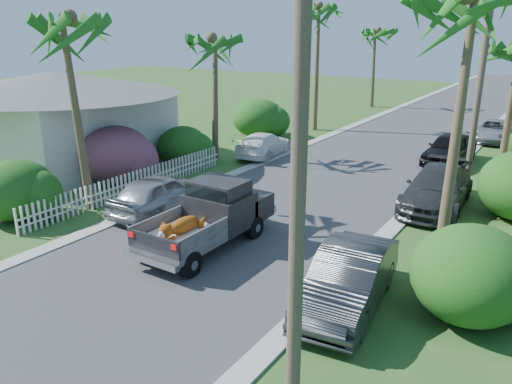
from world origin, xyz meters
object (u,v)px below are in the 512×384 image
Objects in this scene: parked_car_rf at (450,149)px; palm_l_a at (66,19)px; parked_car_ln at (160,194)px; pickup_truck at (214,214)px; palm_l_c at (319,7)px; utility_pole_a at (299,168)px; parked_car_rd at (495,131)px; parked_car_lf at (264,145)px; palm_l_b at (214,39)px; house_left at (58,122)px; palm_l_d at (376,31)px; utility_pole_b at (480,83)px; parked_car_rn at (348,279)px; parked_car_rm at (437,189)px.

palm_l_a is (-10.03, -14.68, 6.16)m from parked_car_rf.
palm_l_a reaches higher than parked_car_ln.
pickup_truck is 0.56× the size of palm_l_c.
utility_pole_a reaches higher than parked_car_rf.
parked_car_lf is at bearing -131.08° from parked_car_rd.
palm_l_b is at bearing 40.00° from parked_car_lf.
house_left is (-9.40, 2.69, 1.38)m from parked_car_ln.
parked_car_ln is at bearing -15.98° from house_left.
utility_pole_b is at bearing -60.05° from palm_l_d.
parked_car_rf is 6.30m from utility_pole_b.
parked_car_rf is 9.63m from parked_car_lf.
parked_car_rn is 0.49× the size of palm_l_c.
pickup_truck is 5.32m from parked_car_rn.
palm_l_c reaches higher than pickup_truck.
palm_l_b reaches higher than parked_car_ln.
palm_l_b is at bearing -90.78° from palm_l_d.
palm_l_a is at bearing -90.60° from palm_l_c.
palm_l_a is 0.89× the size of palm_l_c.
palm_l_b is at bearing -131.36° from parked_car_rd.
parked_car_ln is (-3.44, 1.13, -0.27)m from pickup_truck.
parked_car_rn is 15.83m from parked_car_rf.
palm_l_b is 0.80× the size of palm_l_c.
pickup_truck is at bearing -120.39° from utility_pole_b.
palm_l_c is at bearing 111.88° from parked_car_rn.
parked_car_rn is (5.16, -1.28, -0.26)m from pickup_truck.
parked_car_rm is 0.59× the size of utility_pole_a.
parked_car_lf is at bearing 175.38° from utility_pole_b.
palm_l_d is 28.11m from house_left.
utility_pole_a is at bearing -87.39° from parked_car_rd.
palm_l_c is (-9.83, 4.32, 7.14)m from parked_car_rf.
palm_l_a is (-11.11, -21.78, 6.30)m from parked_car_rd.
parked_car_ln is 9.65m from parked_car_lf.
parked_car_rn is 5.51m from utility_pole_a.
palm_l_d is at bearing 89.22° from palm_l_b.
parked_car_ln is (-8.60, 2.41, -0.01)m from parked_car_rn.
parked_car_lf is at bearing -152.63° from parked_car_rf.
palm_l_d is at bearing 90.55° from palm_l_a.
house_left is (-6.50, -27.00, -4.32)m from palm_l_d.
parked_car_rf is at bearing 28.11° from palm_l_b.
house_left is (-8.00, -6.86, 1.49)m from parked_car_lf.
palm_l_d is at bearing 102.90° from parked_car_rn.
palm_l_d is (-1.50, 20.14, 5.81)m from parked_car_lf.
utility_pole_b is (5.76, 9.82, 3.59)m from pickup_truck.
pickup_truck is 1.13× the size of parked_car_rf.
palm_l_a is at bearing -86.19° from palm_l_b.
parked_car_rf is at bearing 110.69° from utility_pole_b.
palm_l_b is 0.82× the size of house_left.
pickup_truck is 0.57× the size of house_left.
palm_l_a is at bearing -89.45° from palm_l_d.
palm_l_b is 12.54m from utility_pole_b.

